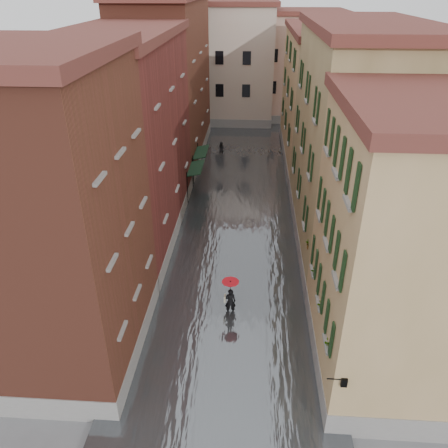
% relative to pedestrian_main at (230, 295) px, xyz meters
% --- Properties ---
extents(ground, '(120.00, 120.00, 0.00)m').
position_rel_pedestrian_main_xyz_m(ground, '(-0.00, -0.82, -1.24)').
color(ground, slate).
rests_on(ground, ground).
extents(floodwater, '(10.00, 60.00, 0.20)m').
position_rel_pedestrian_main_xyz_m(floodwater, '(-0.00, 12.18, -1.14)').
color(floodwater, '#4F5357').
rests_on(floodwater, ground).
extents(building_left_near, '(6.00, 8.00, 13.00)m').
position_rel_pedestrian_main_xyz_m(building_left_near, '(-7.00, -2.82, 5.26)').
color(building_left_near, brown).
rests_on(building_left_near, ground).
extents(building_left_mid, '(6.00, 14.00, 12.50)m').
position_rel_pedestrian_main_xyz_m(building_left_mid, '(-7.00, 8.18, 5.01)').
color(building_left_mid, maroon).
rests_on(building_left_mid, ground).
extents(building_left_far, '(6.00, 16.00, 14.00)m').
position_rel_pedestrian_main_xyz_m(building_left_far, '(-7.00, 23.18, 5.76)').
color(building_left_far, brown).
rests_on(building_left_far, ground).
extents(building_right_near, '(6.00, 8.00, 11.50)m').
position_rel_pedestrian_main_xyz_m(building_right_near, '(7.00, -2.82, 4.51)').
color(building_right_near, tan).
rests_on(building_right_near, ground).
extents(building_right_mid, '(6.00, 14.00, 13.00)m').
position_rel_pedestrian_main_xyz_m(building_right_mid, '(7.00, 8.18, 5.26)').
color(building_right_mid, tan).
rests_on(building_right_mid, ground).
extents(building_right_far, '(6.00, 16.00, 11.50)m').
position_rel_pedestrian_main_xyz_m(building_right_far, '(7.00, 23.18, 4.51)').
color(building_right_far, tan).
rests_on(building_right_far, ground).
extents(building_end_cream, '(12.00, 9.00, 13.00)m').
position_rel_pedestrian_main_xyz_m(building_end_cream, '(-3.00, 37.18, 5.26)').
color(building_end_cream, '#C1AF99').
rests_on(building_end_cream, ground).
extents(building_end_pink, '(10.00, 9.00, 12.00)m').
position_rel_pedestrian_main_xyz_m(building_end_pink, '(6.00, 39.18, 4.76)').
color(building_end_pink, '#D0A292').
rests_on(building_end_pink, ground).
extents(awning_near, '(1.09, 3.14, 2.80)m').
position_rel_pedestrian_main_xyz_m(awning_near, '(-3.49, 13.95, 1.23)').
color(awning_near, '#16311E').
rests_on(awning_near, ground).
extents(awning_far, '(1.09, 3.22, 2.80)m').
position_rel_pedestrian_main_xyz_m(awning_far, '(-3.49, 17.58, 1.24)').
color(awning_far, '#16311E').
rests_on(awning_far, ground).
extents(wall_lantern, '(0.71, 0.22, 0.35)m').
position_rel_pedestrian_main_xyz_m(wall_lantern, '(4.33, -6.82, 1.77)').
color(wall_lantern, black).
rests_on(wall_lantern, ground).
extents(window_planters, '(0.59, 8.16, 0.84)m').
position_rel_pedestrian_main_xyz_m(window_planters, '(4.12, -1.72, 2.27)').
color(window_planters, '#9D5A33').
rests_on(window_planters, ground).
extents(pedestrian_main, '(0.90, 0.90, 2.06)m').
position_rel_pedestrian_main_xyz_m(pedestrian_main, '(0.00, 0.00, 0.00)').
color(pedestrian_main, black).
rests_on(pedestrian_main, ground).
extents(pedestrian_far, '(0.78, 0.65, 1.45)m').
position_rel_pedestrian_main_xyz_m(pedestrian_far, '(-2.14, 23.59, -0.51)').
color(pedestrian_far, black).
rests_on(pedestrian_far, ground).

